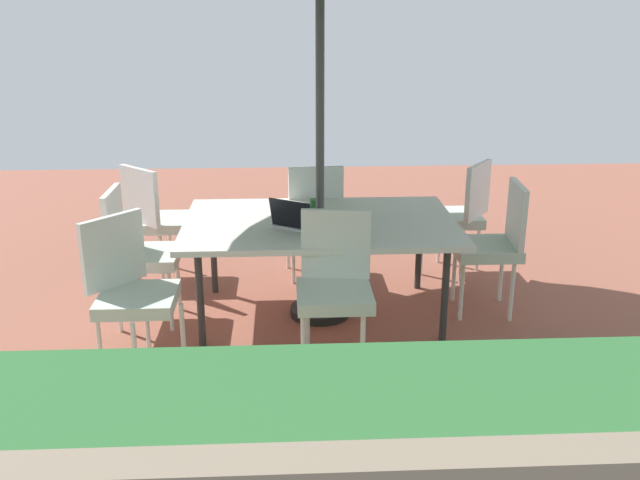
{
  "coord_description": "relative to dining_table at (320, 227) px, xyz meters",
  "views": [
    {
      "loc": [
        0.24,
        4.79,
        2.19
      ],
      "look_at": [
        0.0,
        0.0,
        0.58
      ],
      "focal_mm": 39.54,
      "sensor_mm": 36.0,
      "label": 1
    }
  ],
  "objects": [
    {
      "name": "ground_plane",
      "position": [
        0.0,
        0.0,
        -0.69
      ],
      "size": [
        10.0,
        10.0,
        0.02
      ],
      "primitive_type": "cube",
      "color": "#935442"
    },
    {
      "name": "dining_table",
      "position": [
        0.0,
        0.0,
        0.0
      ],
      "size": [
        1.93,
        1.24,
        0.73
      ],
      "color": "white",
      "rests_on": "ground_plane"
    },
    {
      "name": "chair_south",
      "position": [
        0.02,
        -0.76,
        -0.13
      ],
      "size": [
        0.47,
        0.48,
        0.98
      ],
      "rotation": [
        0.0,
        0.0,
        0.11
      ],
      "color": "silver",
      "rests_on": "ground_plane"
    },
    {
      "name": "chair_west",
      "position": [
        -1.27,
        -0.01,
        -0.13
      ],
      "size": [
        0.48,
        0.47,
        0.98
      ],
      "rotation": [
        0.0,
        0.0,
        1.49
      ],
      "color": "silver",
      "rests_on": "ground_plane"
    },
    {
      "name": "chair_northeast",
      "position": [
        1.19,
        0.76,
        -0.13
      ],
      "size": [
        0.59,
        0.59,
        0.98
      ],
      "rotation": [
        0.0,
        0.0,
        3.98
      ],
      "color": "silver",
      "rests_on": "ground_plane"
    },
    {
      "name": "chair_southeast",
      "position": [
        1.29,
        -0.76,
        -0.13
      ],
      "size": [
        0.59,
        0.59,
        0.98
      ],
      "rotation": [
        0.0,
        0.0,
        5.52
      ],
      "color": "silver",
      "rests_on": "ground_plane"
    },
    {
      "name": "chair_southwest",
      "position": [
        -1.2,
        -0.77,
        -0.13
      ],
      "size": [
        0.58,
        0.58,
        0.98
      ],
      "rotation": [
        0.0,
        0.0,
        0.93
      ],
      "color": "silver",
      "rests_on": "ground_plane"
    },
    {
      "name": "chair_north",
      "position": [
        -0.05,
        0.74,
        -0.13
      ],
      "size": [
        0.47,
        0.48,
        0.98
      ],
      "rotation": [
        0.0,
        0.0,
        3.03
      ],
      "color": "silver",
      "rests_on": "ground_plane"
    },
    {
      "name": "chair_east",
      "position": [
        1.3,
        0.04,
        -0.13
      ],
      "size": [
        0.46,
        0.46,
        0.98
      ],
      "rotation": [
        0.0,
        0.0,
        4.7
      ],
      "color": "silver",
      "rests_on": "ground_plane"
    },
    {
      "name": "laptop",
      "position": [
        0.17,
        0.16,
        0.09
      ],
      "size": [
        0.4,
        0.38,
        0.21
      ],
      "rotation": [
        0.0,
        0.0,
        -0.57
      ],
      "color": "#B7B7BC",
      "rests_on": "dining_table"
    },
    {
      "name": "cup",
      "position": [
        0.03,
        -0.18,
        0.1
      ],
      "size": [
        0.07,
        0.07,
        0.11
      ],
      "primitive_type": "cylinder",
      "color": "#286B33",
      "rests_on": "dining_table"
    }
  ]
}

